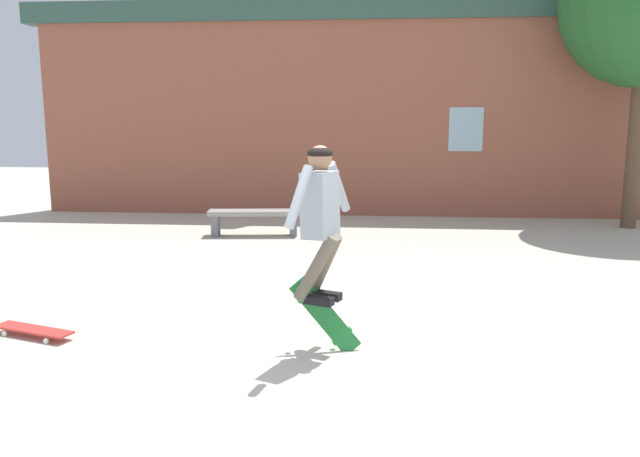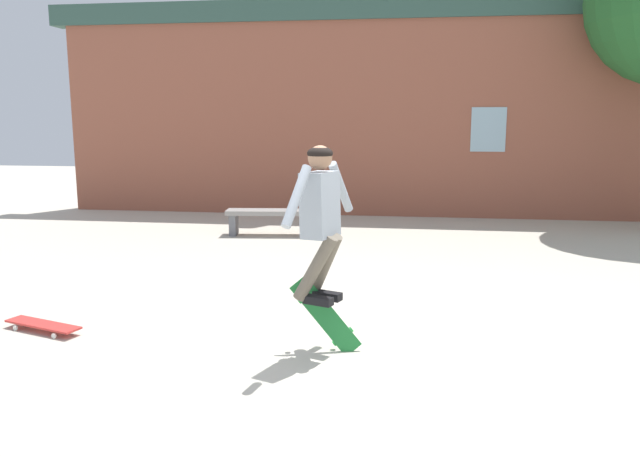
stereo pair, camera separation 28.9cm
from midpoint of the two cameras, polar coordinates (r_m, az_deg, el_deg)
name	(u,v)px [view 1 (the left image)]	position (r m, az deg, el deg)	size (l,w,h in m)	color
ground_plane	(328,345)	(5.86, -0.72, -10.66)	(40.00, 40.00, 0.00)	beige
building_backdrop	(356,105)	(13.50, 2.73, 11.23)	(14.40, 0.52, 5.83)	#93513D
park_bench	(254,217)	(11.17, -6.75, 1.02)	(1.66, 0.60, 0.46)	gray
skater	(320,211)	(5.36, -1.53, 1.64)	(0.50, 1.12, 1.37)	#9EA8B2
skateboard_flipping	(325,316)	(5.66, -0.99, -8.01)	(0.66, 0.13, 0.74)	#237F38
skateboard_resting	(33,330)	(6.72, -25.88, -8.33)	(0.88, 0.44, 0.08)	red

